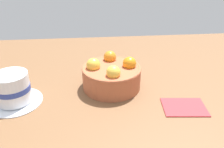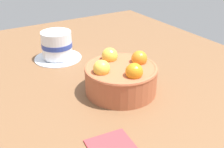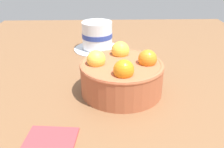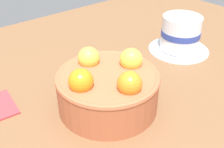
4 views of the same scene
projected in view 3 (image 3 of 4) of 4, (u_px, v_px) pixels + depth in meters
The scene contains 3 objects.
ground_plane at pixel (121, 100), 54.66cm from camera, with size 125.23×91.74×4.43cm, color brown.
terracotta_bowl at pixel (122, 75), 52.02cm from camera, with size 16.83×16.83×9.22cm.
coffee_cup at pixel (97, 37), 75.23cm from camera, with size 13.86×13.86×8.29cm.
Camera 3 is at (-46.81, 3.38, 26.45)cm, focal length 41.18 mm.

